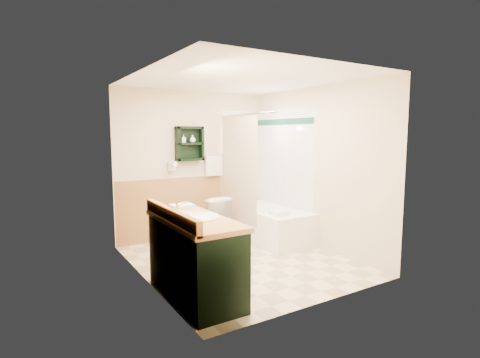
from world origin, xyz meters
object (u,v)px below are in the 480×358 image
object	(u,v)px
wall_shelf	(190,144)
toilet	(207,219)
hair_dryer	(172,166)
soap_bottle_b	(193,140)
vanity	(195,258)
soap_bottle_a	(184,141)
bathtub	(269,224)
vanity_book	(160,199)

from	to	relation	value
wall_shelf	toilet	size ratio (longest dim) A/B	0.74
hair_dryer	toilet	bearing A→B (deg)	-40.18
wall_shelf	soap_bottle_b	bearing A→B (deg)	-5.66
wall_shelf	vanity	bearing A→B (deg)	-113.12
vanity	toilet	xyz separation A→B (m)	(1.03, 1.75, -0.06)
vanity	soap_bottle_a	xyz separation A→B (m)	(0.79, 2.09, 1.17)
vanity	soap_bottle_a	bearing A→B (deg)	69.31
soap_bottle_a	soap_bottle_b	size ratio (longest dim) A/B	1.03
toilet	vanity	bearing A→B (deg)	47.32
hair_dryer	bathtub	xyz separation A→B (m)	(1.33, -0.79, -0.95)
vanity	vanity_book	size ratio (longest dim) A/B	5.42
soap_bottle_a	soap_bottle_b	world-z (taller)	soap_bottle_b
toilet	vanity_book	world-z (taller)	vanity_book
toilet	soap_bottle_b	size ratio (longest dim) A/B	6.01
wall_shelf	toilet	bearing A→B (deg)	-68.63
hair_dryer	soap_bottle_b	world-z (taller)	soap_bottle_b
soap_bottle_b	wall_shelf	bearing A→B (deg)	174.34
toilet	soap_bottle_b	bearing A→B (deg)	-88.43
wall_shelf	vanity_book	world-z (taller)	wall_shelf
hair_dryer	soap_bottle_a	size ratio (longest dim) A/B	1.90
soap_bottle_b	soap_bottle_a	bearing A→B (deg)	180.00
vanity	vanity_book	xyz separation A→B (m)	(-0.17, 0.57, 0.55)
vanity_book	vanity	bearing A→B (deg)	-101.58
toilet	wall_shelf	bearing A→B (deg)	-80.93
bathtub	vanity_book	distance (m)	2.33
hair_dryer	toilet	world-z (taller)	hair_dryer
vanity_book	soap_bottle_b	distance (m)	1.99
bathtub	soap_bottle_a	world-z (taller)	soap_bottle_a
wall_shelf	bathtub	bearing A→B (deg)	-36.81
toilet	soap_bottle_a	bearing A→B (deg)	-66.89
vanity_book	soap_bottle_a	world-z (taller)	soap_bottle_a
vanity	soap_bottle_a	world-z (taller)	soap_bottle_a
wall_shelf	bathtub	size ratio (longest dim) A/B	0.37
vanity_book	soap_bottle_a	size ratio (longest dim) A/B	1.95
vanity	soap_bottle_b	bearing A→B (deg)	65.67
wall_shelf	soap_bottle_a	world-z (taller)	wall_shelf
hair_dryer	vanity_book	distance (m)	1.74
wall_shelf	toilet	xyz separation A→B (m)	(0.13, -0.34, -1.19)
toilet	soap_bottle_b	world-z (taller)	soap_bottle_b
hair_dryer	vanity	distance (m)	2.34
bathtub	toilet	world-z (taller)	toilet
vanity_book	hair_dryer	bearing A→B (deg)	36.14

